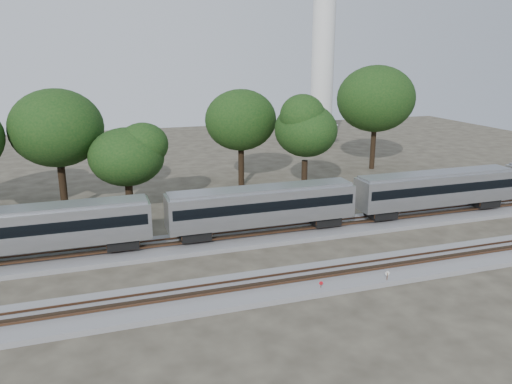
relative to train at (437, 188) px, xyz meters
The scene contains 12 objects.
ground 26.07m from the train, 166.59° to the right, with size 160.00×160.00×0.00m, color #383328.
track_far 25.35m from the train, behind, with size 160.00×5.00×0.73m.
track_near 27.25m from the train, 158.33° to the right, with size 160.00×5.00×0.73m.
train is the anchor object (origin of this frame).
switch_stand_red 22.19m from the train, 147.72° to the right, with size 0.28×0.10×0.88m.
switch_stand_white 18.30m from the train, 137.83° to the right, with size 0.35×0.07×1.11m.
switch_lever 22.82m from the train, 147.67° to the right, with size 0.50×0.30×0.30m, color #512D19.
tree_3 39.85m from the train, 158.77° to the left, with size 9.25×9.25×13.04m.
tree_4 32.08m from the train, 160.66° to the left, with size 6.45×6.45×9.10m.
tree_5 24.97m from the train, 129.12° to the left, with size 8.62×8.62×12.16m.
tree_6 16.16m from the train, 127.79° to the left, with size 8.04×8.04×11.33m.
tree_7 24.01m from the train, 75.24° to the left, with size 10.43×10.43×14.70m.
Camera 1 is at (-8.09, -35.22, 16.62)m, focal length 35.00 mm.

